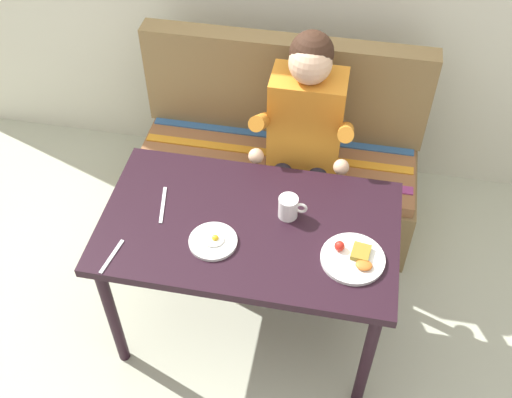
% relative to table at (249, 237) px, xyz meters
% --- Properties ---
extents(ground_plane, '(8.00, 8.00, 0.00)m').
position_rel_table_xyz_m(ground_plane, '(0.00, 0.00, -0.65)').
color(ground_plane, '#AFB19A').
extents(table, '(1.20, 0.70, 0.73)m').
position_rel_table_xyz_m(table, '(0.00, 0.00, 0.00)').
color(table, black).
rests_on(table, ground).
extents(couch, '(1.44, 0.56, 1.00)m').
position_rel_table_xyz_m(couch, '(0.00, 0.76, -0.32)').
color(couch, olive).
rests_on(couch, ground).
extents(person, '(0.45, 0.61, 1.21)m').
position_rel_table_xyz_m(person, '(0.14, 0.59, 0.09)').
color(person, orange).
rests_on(person, ground).
extents(plate_breakfast, '(0.25, 0.25, 0.05)m').
position_rel_table_xyz_m(plate_breakfast, '(0.42, -0.10, 0.09)').
color(plate_breakfast, white).
rests_on(plate_breakfast, table).
extents(plate_eggs, '(0.19, 0.19, 0.04)m').
position_rel_table_xyz_m(plate_eggs, '(-0.12, -0.12, 0.09)').
color(plate_eggs, white).
rests_on(plate_eggs, table).
extents(coffee_mug, '(0.12, 0.08, 0.10)m').
position_rel_table_xyz_m(coffee_mug, '(0.15, 0.08, 0.13)').
color(coffee_mug, white).
rests_on(coffee_mug, table).
extents(fork, '(0.04, 0.17, 0.00)m').
position_rel_table_xyz_m(fork, '(-0.48, -0.26, 0.08)').
color(fork, silver).
rests_on(fork, table).
extents(knife, '(0.05, 0.20, 0.00)m').
position_rel_table_xyz_m(knife, '(-0.37, 0.03, 0.08)').
color(knife, silver).
rests_on(knife, table).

